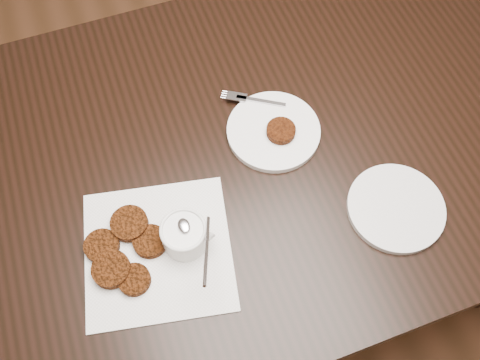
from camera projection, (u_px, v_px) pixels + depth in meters
name	position (u px, v px, depth m)	size (l,w,h in m)	color
floor	(270.00, 292.00, 1.71)	(4.00, 4.00, 0.00)	brown
table	(257.00, 213.00, 1.43)	(1.41, 0.91, 0.75)	black
napkin	(158.00, 250.00, 0.98)	(0.27, 0.27, 0.00)	white
sauce_ramekin	(183.00, 229.00, 0.93)	(0.11, 0.11, 0.12)	white
patty_cluster	(121.00, 251.00, 0.97)	(0.22, 0.22, 0.02)	#6B2C0E
plate_with_patty	(274.00, 129.00, 1.09)	(0.20, 0.20, 0.03)	white
plate_empty	(396.00, 208.00, 1.02)	(0.19, 0.19, 0.01)	silver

